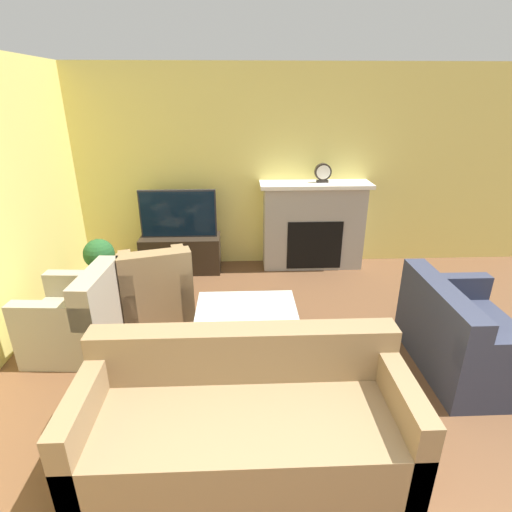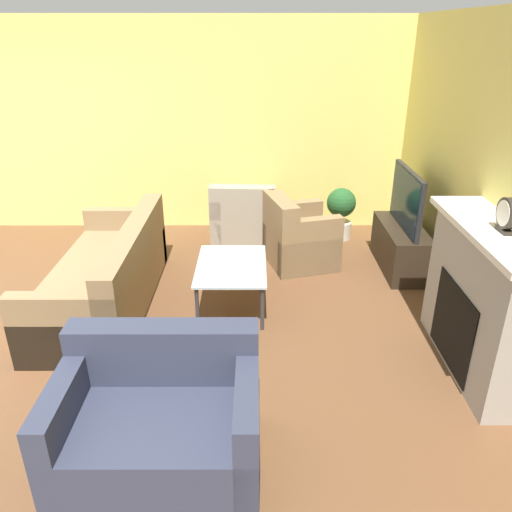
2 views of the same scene
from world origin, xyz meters
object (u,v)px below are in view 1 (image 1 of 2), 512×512
(couch_loveseat, at_px, (465,339))
(mantel_clock, at_px, (323,173))
(armchair_accent, at_px, (156,288))
(coffee_table, at_px, (246,312))
(couch_sectional, at_px, (245,419))
(potted_plant, at_px, (100,262))
(armchair_by_window, at_px, (77,320))
(tv, at_px, (178,214))

(couch_loveseat, xyz_separation_m, mantel_clock, (-0.88, 2.35, 1.05))
(armchair_accent, xyz_separation_m, coffee_table, (0.99, -0.73, 0.10))
(armchair_accent, height_order, mantel_clock, mantel_clock)
(armchair_accent, distance_m, mantel_clock, 2.63)
(couch_sectional, height_order, coffee_table, couch_sectional)
(couch_loveseat, height_order, coffee_table, couch_loveseat)
(armchair_accent, bearing_deg, potted_plant, -53.10)
(couch_loveseat, relative_size, potted_plant, 1.82)
(armchair_by_window, distance_m, potted_plant, 1.27)
(armchair_by_window, bearing_deg, armchair_accent, 138.76)
(couch_sectional, height_order, couch_loveseat, same)
(couch_sectional, bearing_deg, armchair_by_window, 140.62)
(couch_sectional, bearing_deg, coffee_table, 88.38)
(tv, xyz_separation_m, couch_loveseat, (2.82, -2.25, -0.54))
(armchair_accent, bearing_deg, couch_loveseat, 144.18)
(tv, height_order, coffee_table, tv)
(armchair_by_window, relative_size, coffee_table, 0.87)
(armchair_by_window, relative_size, mantel_clock, 3.26)
(couch_loveseat, xyz_separation_m, coffee_table, (-1.95, 0.36, 0.11))
(armchair_by_window, distance_m, coffee_table, 1.64)
(tv, relative_size, couch_loveseat, 0.83)
(armchair_by_window, relative_size, potted_plant, 1.23)
(tv, xyz_separation_m, couch_sectional, (0.84, -3.11, -0.54))
(coffee_table, bearing_deg, mantel_clock, 61.79)
(couch_loveseat, xyz_separation_m, potted_plant, (-3.75, 1.71, 0.09))
(couch_loveseat, bearing_deg, coffee_table, 79.50)
(tv, height_order, armchair_by_window, tv)
(couch_loveseat, height_order, armchair_accent, same)
(armchair_accent, distance_m, coffee_table, 1.23)
(tv, distance_m, couch_sectional, 3.27)
(coffee_table, distance_m, mantel_clock, 2.44)
(coffee_table, bearing_deg, couch_sectional, -91.62)
(couch_loveseat, bearing_deg, potted_plant, 65.53)
(armchair_by_window, height_order, mantel_clock, mantel_clock)
(coffee_table, height_order, potted_plant, potted_plant)
(armchair_by_window, distance_m, mantel_clock, 3.46)
(couch_loveseat, distance_m, armchair_by_window, 3.61)
(tv, xyz_separation_m, potted_plant, (-0.92, -0.54, -0.45))
(potted_plant, bearing_deg, mantel_clock, 12.69)
(potted_plant, xyz_separation_m, mantel_clock, (2.86, 0.64, 0.96))
(tv, height_order, armchair_accent, tv)
(couch_sectional, height_order, potted_plant, couch_sectional)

